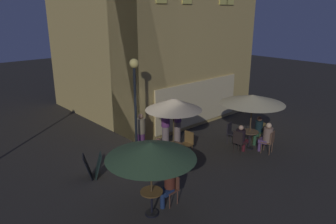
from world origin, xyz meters
name	(u,v)px	position (x,y,z in m)	size (l,w,h in m)	color
ground_plane	(139,163)	(0.00, 0.00, 0.00)	(60.00, 60.00, 0.00)	#2C2924
cafe_building	(144,38)	(3.52, 4.03, 4.20)	(7.88, 8.77, 8.42)	tan
street_lamp_near_corner	(135,90)	(0.16, 0.30, 2.79)	(0.33, 0.33, 3.91)	black
menu_sandwich_board	(93,166)	(-1.82, 0.17, 0.43)	(0.81, 0.77, 0.84)	#1A2A24
cafe_table_0	(173,150)	(1.04, -0.83, 0.51)	(0.72, 0.72, 0.71)	black
cafe_table_1	(249,136)	(4.25, -2.02, 0.55)	(0.72, 0.72, 0.76)	black
cafe_table_2	(152,199)	(-1.64, -2.81, 0.50)	(0.64, 0.64, 0.74)	black
patio_umbrella_0	(174,104)	(1.04, -0.83, 2.29)	(2.08, 2.08, 2.52)	black
patio_umbrella_1	(253,99)	(4.25, -2.02, 2.14)	(2.58, 2.58, 2.32)	black
patio_umbrella_2	(151,150)	(-1.64, -2.81, 1.98)	(2.47, 2.47, 2.21)	black
cafe_chair_0	(157,156)	(0.18, -0.87, 0.54)	(0.42, 0.42, 0.88)	brown
cafe_chair_1	(188,141)	(1.91, -0.72, 0.57)	(0.48, 0.48, 0.96)	brown
cafe_chair_2	(239,140)	(3.46, -2.06, 0.59)	(0.44, 0.44, 0.99)	black
cafe_chair_3	(270,140)	(4.44, -2.85, 0.57)	(0.50, 0.50, 0.94)	brown
cafe_chair_4	(260,130)	(5.12, -1.95, 0.56)	(0.44, 0.44, 0.92)	brown
cafe_chair_5	(231,131)	(4.09, -1.20, 0.57)	(0.47, 0.47, 0.93)	black
cafe_chair_6	(172,187)	(-0.85, -2.78, 0.54)	(0.42, 0.42, 0.89)	brown
patron_seated_0	(160,151)	(0.33, -0.86, 0.68)	(0.53, 0.35, 1.20)	black
patron_seated_1	(241,137)	(3.61, -2.05, 0.69)	(0.56, 0.39, 1.21)	#4A151B
patron_seated_2	(267,136)	(4.41, -2.71, 0.73)	(0.44, 0.55, 1.29)	#593D6B
patron_seated_3	(258,128)	(4.97, -1.96, 0.70)	(0.53, 0.35, 1.23)	#284E30
patron_seated_4	(168,183)	(-0.99, -2.79, 0.71)	(0.53, 0.33, 1.27)	navy
patron_standing_5	(166,128)	(1.76, 0.43, 0.86)	(0.35, 0.35, 1.71)	slate
patron_standing_6	(141,134)	(0.62, 0.62, 0.84)	(0.36, 0.36, 1.68)	#643063
patron_standing_7	(177,123)	(2.60, 0.59, 0.83)	(0.35, 0.35, 1.65)	gray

